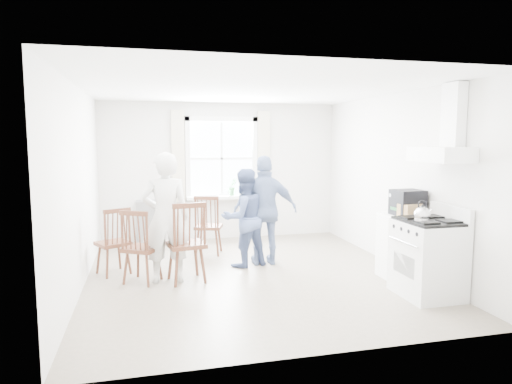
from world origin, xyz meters
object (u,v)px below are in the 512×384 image
at_px(low_cabinet, 402,247).
at_px(person_left, 166,218).
at_px(windsor_chair_b, 137,239).
at_px(person_mid, 244,218).
at_px(stereo_stack, 408,203).
at_px(windsor_chair_a, 188,234).
at_px(windsor_chair_c, 116,234).
at_px(person_right, 265,210).
at_px(gas_stove, 428,257).

xyz_separation_m(low_cabinet, person_left, (-3.15, 0.62, 0.43)).
bearing_deg(low_cabinet, windsor_chair_b, 170.42).
height_order(person_left, person_mid, person_left).
bearing_deg(person_mid, stereo_stack, 132.78).
height_order(windsor_chair_a, windsor_chair_c, windsor_chair_a).
bearing_deg(stereo_stack, low_cabinet, 116.17).
relative_size(windsor_chair_a, windsor_chair_b, 1.10).
bearing_deg(stereo_stack, person_mid, 149.12).
relative_size(stereo_stack, person_mid, 0.27).
bearing_deg(person_mid, person_left, 7.42).
relative_size(windsor_chair_b, person_left, 0.58).
bearing_deg(person_right, person_left, 24.76).
bearing_deg(low_cabinet, gas_stove, -95.68).
distance_m(windsor_chair_a, person_mid, 1.12).
height_order(windsor_chair_b, person_right, person_right).
height_order(windsor_chair_a, person_left, person_left).
bearing_deg(windsor_chair_a, windsor_chair_b, 169.12).
bearing_deg(windsor_chair_c, person_left, -34.54).
xyz_separation_m(low_cabinet, windsor_chair_c, (-3.83, 1.09, 0.14)).
relative_size(windsor_chair_c, person_left, 0.55).
xyz_separation_m(windsor_chair_b, person_left, (0.37, 0.03, 0.26)).
xyz_separation_m(windsor_chair_b, person_mid, (1.55, 0.55, 0.13)).
distance_m(gas_stove, windsor_chair_b, 3.70).
bearing_deg(gas_stove, windsor_chair_c, 154.58).
distance_m(stereo_stack, person_left, 3.26).
bearing_deg(stereo_stack, windsor_chair_b, 169.59).
height_order(windsor_chair_b, windsor_chair_c, windsor_chair_b).
relative_size(stereo_stack, windsor_chair_a, 0.36).
bearing_deg(stereo_stack, windsor_chair_c, 163.47).
xyz_separation_m(gas_stove, person_right, (-1.56, 1.87, 0.35)).
xyz_separation_m(person_mid, person_right, (0.34, 0.03, 0.10)).
height_order(windsor_chair_b, person_left, person_left).
xyz_separation_m(stereo_stack, person_left, (-3.18, 0.68, -0.19)).
distance_m(gas_stove, person_left, 3.38).
height_order(gas_stove, person_left, person_left).
distance_m(gas_stove, windsor_chair_c, 4.17).
xyz_separation_m(gas_stove, person_mid, (-1.91, 1.84, 0.26)).
distance_m(gas_stove, person_right, 2.46).
relative_size(gas_stove, person_mid, 0.76).
distance_m(windsor_chair_a, windsor_chair_c, 1.14).
relative_size(gas_stove, stereo_stack, 2.79).
bearing_deg(windsor_chair_c, windsor_chair_b, -58.46).
bearing_deg(windsor_chair_c, person_mid, 1.64).
xyz_separation_m(windsor_chair_a, windsor_chair_c, (-0.96, 0.62, -0.08)).
bearing_deg(windsor_chair_a, stereo_stack, -10.30).
height_order(gas_stove, low_cabinet, gas_stove).
height_order(windsor_chair_b, person_mid, person_mid).
bearing_deg(windsor_chair_b, person_mid, 19.35).
distance_m(windsor_chair_c, person_left, 0.87).
bearing_deg(windsor_chair_b, person_left, 4.07).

